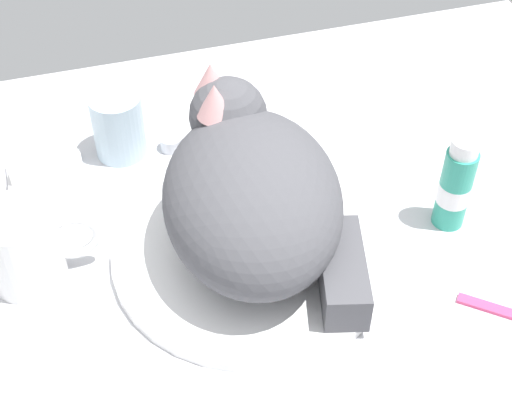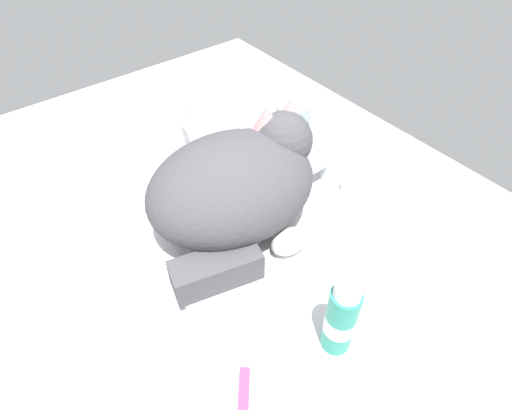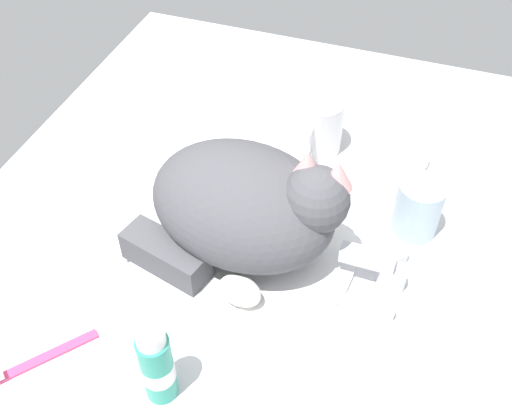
{
  "view_description": "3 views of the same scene",
  "coord_description": "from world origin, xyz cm",
  "views": [
    {
      "loc": [
        -15.52,
        -54.51,
        63.42
      ],
      "look_at": [
        0.59,
        0.62,
        6.87
      ],
      "focal_mm": 53.9,
      "sensor_mm": 36.0,
      "label": 1
    },
    {
      "loc": [
        37.34,
        -24.81,
        48.98
      ],
      "look_at": [
        2.15,
        2.67,
        5.0
      ],
      "focal_mm": 30.21,
      "sensor_mm": 36.0,
      "label": 2
    },
    {
      "loc": [
        50.45,
        19.45,
        63.7
      ],
      "look_at": [
        -1.33,
        1.35,
        7.43
      ],
      "focal_mm": 42.56,
      "sensor_mm": 36.0,
      "label": 3
    }
  ],
  "objects": [
    {
      "name": "soap_dish",
      "position": [
        -20.65,
        18.83,
        0.6
      ],
      "size": [
        9.0,
        6.4,
        1.2
      ],
      "primitive_type": "cube",
      "color": "white",
      "rests_on": "ground_plane"
    },
    {
      "name": "soap_bar",
      "position": [
        -20.65,
        18.83,
        2.33
      ],
      "size": [
        8.02,
        5.51,
        2.27
      ],
      "primitive_type": "cube",
      "rotation": [
        0.0,
        0.0,
        -0.17
      ],
      "color": "white",
      "rests_on": "soap_dish"
    },
    {
      "name": "faucet",
      "position": [
        0.0,
        19.23,
        2.23
      ],
      "size": [
        12.53,
        8.8,
        5.4
      ],
      "color": "silver",
      "rests_on": "ground_plane"
    },
    {
      "name": "ground_plane",
      "position": [
        0.0,
        0.0,
        -1.5
      ],
      "size": [
        110.0,
        82.5,
        3.0
      ],
      "primitive_type": "cube",
      "color": "silver"
    },
    {
      "name": "sink_basin",
      "position": [
        0.0,
        0.0,
        0.6
      ],
      "size": [
        30.86,
        30.86,
        1.2
      ],
      "primitive_type": "cylinder",
      "color": "white",
      "rests_on": "ground_plane"
    },
    {
      "name": "rinse_cup",
      "position": [
        -11.0,
        21.38,
        4.21
      ],
      "size": [
        6.36,
        6.36,
        8.43
      ],
      "color": "silver",
      "rests_on": "ground_plane"
    },
    {
      "name": "coffee_mug",
      "position": [
        -23.47,
        3.66,
        4.57
      ],
      "size": [
        12.25,
        8.0,
        9.14
      ],
      "color": "white",
      "rests_on": "ground_plane"
    },
    {
      "name": "cat",
      "position": [
        0.3,
        0.79,
        8.63
      ],
      "size": [
        22.44,
        28.36,
        16.67
      ],
      "color": "#4C4C51",
      "rests_on": "sink_basin"
    },
    {
      "name": "toothpaste_bottle",
      "position": [
        22.97,
        -1.34,
        5.55
      ],
      "size": [
        3.68,
        3.68,
        11.99
      ],
      "color": "teal",
      "rests_on": "ground_plane"
    }
  ]
}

